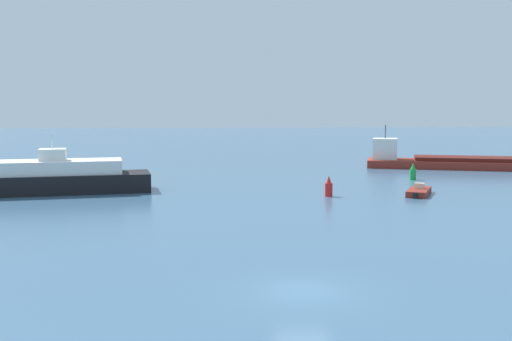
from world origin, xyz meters
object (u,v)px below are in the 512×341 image
Objects in this scene: white_riverboat at (19,179)px; channel_buoy_red at (329,187)px; fishing_skiff at (419,192)px; cargo_barge at (480,162)px; small_motorboat at (85,173)px; channel_buoy_green at (413,172)px.

white_riverboat is 28.76m from channel_buoy_red.
fishing_skiff is 27.37m from cargo_barge.
cargo_barge reaches higher than channel_buoy_red.
small_motorboat is 0.18× the size of white_riverboat.
cargo_barge is at bearing 19.71° from white_riverboat.
small_motorboat is 37.83m from channel_buoy_green.
channel_buoy_green is (-12.67, -10.95, -0.06)m from cargo_barge.
channel_buoy_red is (-8.52, -0.36, 0.51)m from fishing_skiff.
fishing_skiff is 0.21× the size of white_riverboat.
small_motorboat is 2.36× the size of channel_buoy_red.
fishing_skiff is at bearing -125.48° from cargo_barge.
small_motorboat is at bearing 169.55° from channel_buoy_green.
cargo_barge is (49.87, 4.09, 0.62)m from small_motorboat.
white_riverboat reaches higher than channel_buoy_green.
channel_buoy_red is at bearing -135.08° from channel_buoy_green.
channel_buoy_red is at bearing -137.14° from cargo_barge.
cargo_barge is 1.27× the size of white_riverboat.
small_motorboat is 2.36× the size of channel_buoy_green.
channel_buoy_red is at bearing -36.07° from small_motorboat.
channel_buoy_red is (-24.40, -22.65, -0.06)m from cargo_barge.
fishing_skiff is at bearing -105.82° from channel_buoy_green.
fishing_skiff is (33.99, -18.19, 0.06)m from small_motorboat.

